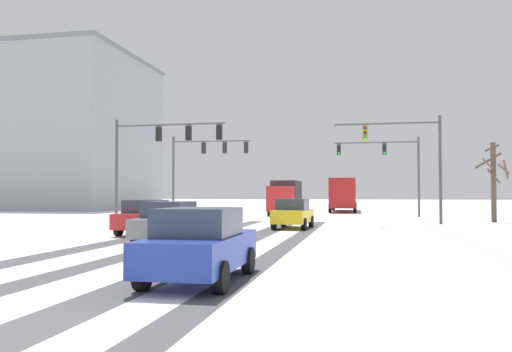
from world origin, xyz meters
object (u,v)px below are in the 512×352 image
at_px(bus_oncoming, 343,192).
at_px(office_building_far_left_block, 30,134).
at_px(traffic_signal_far_left, 204,157).
at_px(traffic_signal_far_right, 389,160).
at_px(car_blue_fourth, 200,244).
at_px(bare_tree_sidewalk_far, 494,178).
at_px(traffic_signal_near_left, 159,146).
at_px(car_yellow_cab_lead, 293,213).
at_px(traffic_signal_near_right, 410,151).
at_px(car_grey_third, 170,223).
at_px(car_red_second, 147,217).
at_px(box_truck_delivery, 285,196).

relative_size(bus_oncoming, office_building_far_left_block, 0.39).
relative_size(traffic_signal_far_left, traffic_signal_far_right, 0.95).
bearing_deg(car_blue_fourth, bare_tree_sidewalk_far, 65.22).
relative_size(traffic_signal_near_left, car_yellow_cab_lead, 1.70).
bearing_deg(traffic_signal_near_right, office_building_far_left_block, 148.56).
height_order(traffic_signal_far_right, car_yellow_cab_lead, traffic_signal_far_right).
bearing_deg(car_yellow_cab_lead, car_grey_third, -109.73).
height_order(traffic_signal_far_right, traffic_signal_near_left, same).
height_order(traffic_signal_far_left, traffic_signal_far_right, same).
bearing_deg(traffic_signal_far_left, traffic_signal_far_right, 14.48).
distance_m(car_red_second, bus_oncoming, 33.26).
bearing_deg(office_building_far_left_block, bus_oncoming, -5.26).
height_order(car_red_second, office_building_far_left_block, office_building_far_left_block).
distance_m(box_truck_delivery, office_building_far_left_block, 37.86).
bearing_deg(traffic_signal_near_right, box_truck_delivery, 124.87).
bearing_deg(bare_tree_sidewalk_far, office_building_far_left_block, 156.44).
height_order(car_yellow_cab_lead, car_red_second, same).
height_order(traffic_signal_far_right, box_truck_delivery, traffic_signal_far_right).
bearing_deg(car_red_second, traffic_signal_far_left, 98.34).
xyz_separation_m(car_yellow_cab_lead, bare_tree_sidewalk_far, (12.35, 8.63, 2.10)).
bearing_deg(bus_oncoming, car_yellow_cab_lead, -93.88).
xyz_separation_m(car_red_second, car_grey_third, (2.74, -4.15, 0.00)).
bearing_deg(office_building_far_left_block, car_yellow_cab_lead, -39.02).
distance_m(traffic_signal_far_left, bare_tree_sidewalk_far, 21.36).
distance_m(traffic_signal_far_right, car_grey_third, 27.03).
bearing_deg(traffic_signal_near_right, bus_oncoming, 101.44).
bearing_deg(car_red_second, bus_oncoming, 76.04).
relative_size(car_grey_third, bus_oncoming, 0.37).
bearing_deg(traffic_signal_far_left, office_building_far_left_block, 146.94).
bearing_deg(traffic_signal_near_left, traffic_signal_near_right, 7.82).
bearing_deg(car_yellow_cab_lead, bare_tree_sidewalk_far, 34.94).
xyz_separation_m(car_red_second, box_truck_delivery, (3.30, 22.51, 0.82)).
bearing_deg(car_blue_fourth, traffic_signal_near_right, 73.38).
bearing_deg(traffic_signal_near_left, traffic_signal_far_left, 91.77).
bearing_deg(traffic_signal_far_left, bus_oncoming, 55.10).
relative_size(traffic_signal_near_right, bare_tree_sidewalk_far, 1.22).
bearing_deg(traffic_signal_far_left, car_grey_third, -76.15).
xyz_separation_m(traffic_signal_near_right, office_building_far_left_block, (-43.98, 26.89, 4.98)).
bearing_deg(traffic_signal_far_left, car_red_second, -81.66).
relative_size(car_red_second, office_building_far_left_block, 0.15).
bearing_deg(traffic_signal_far_right, car_yellow_cab_lead, -110.85).
relative_size(traffic_signal_near_left, bare_tree_sidewalk_far, 1.34).
distance_m(traffic_signal_far_right, car_blue_fourth, 33.70).
xyz_separation_m(traffic_signal_far_right, car_red_second, (-12.07, -20.92, -3.86)).
distance_m(traffic_signal_far_right, bare_tree_sidewalk_far, 9.54).
height_order(bus_oncoming, bare_tree_sidewalk_far, bare_tree_sidewalk_far).
bearing_deg(car_red_second, car_grey_third, -56.59).
relative_size(car_yellow_cab_lead, car_blue_fourth, 1.02).
height_order(traffic_signal_near_left, car_red_second, traffic_signal_near_left).
bearing_deg(bus_oncoming, traffic_signal_near_right, -78.56).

